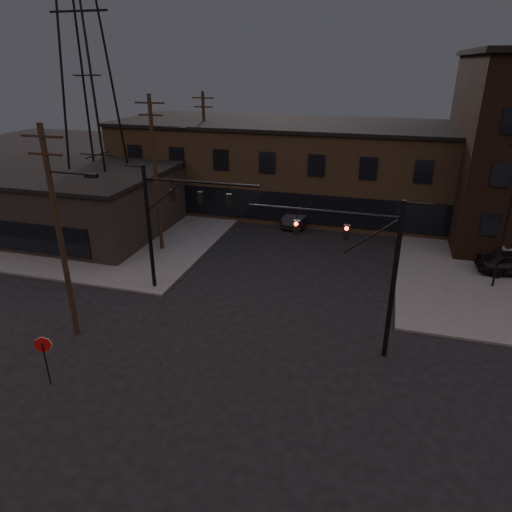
% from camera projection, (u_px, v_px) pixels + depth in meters
% --- Properties ---
extents(ground, '(140.00, 140.00, 0.00)m').
position_uv_depth(ground, '(232.00, 388.00, 20.44)').
color(ground, black).
rests_on(ground, ground).
extents(sidewalk_nw, '(30.00, 30.00, 0.15)m').
position_uv_depth(sidewalk_nw, '(95.00, 208.00, 45.46)').
color(sidewalk_nw, '#474744').
rests_on(sidewalk_nw, ground).
extents(building_row, '(40.00, 12.00, 8.00)m').
position_uv_depth(building_row, '(326.00, 169.00, 43.61)').
color(building_row, brown).
rests_on(building_row, ground).
extents(building_left, '(16.00, 12.00, 5.00)m').
position_uv_depth(building_left, '(69.00, 202.00, 38.70)').
color(building_left, black).
rests_on(building_left, ground).
extents(traffic_signal_near, '(7.12, 0.24, 8.00)m').
position_uv_depth(traffic_signal_near, '(370.00, 262.00, 21.11)').
color(traffic_signal_near, black).
rests_on(traffic_signal_near, ground).
extents(traffic_signal_far, '(7.12, 0.24, 8.00)m').
position_uv_depth(traffic_signal_far, '(167.00, 216.00, 27.25)').
color(traffic_signal_far, black).
rests_on(traffic_signal_far, ground).
extents(stop_sign, '(0.72, 0.33, 2.48)m').
position_uv_depth(stop_sign, '(44.00, 350.00, 20.01)').
color(stop_sign, black).
rests_on(stop_sign, ground).
extents(utility_pole_near, '(3.70, 0.28, 11.00)m').
position_uv_depth(utility_pole_near, '(60.00, 231.00, 22.31)').
color(utility_pole_near, black).
rests_on(utility_pole_near, ground).
extents(utility_pole_mid, '(3.70, 0.28, 11.50)m').
position_uv_depth(utility_pole_mid, '(156.00, 172.00, 33.07)').
color(utility_pole_mid, black).
rests_on(utility_pole_mid, ground).
extents(utility_pole_far, '(2.20, 0.28, 11.00)m').
position_uv_depth(utility_pole_far, '(205.00, 148.00, 44.07)').
color(utility_pole_far, black).
rests_on(utility_pole_far, ground).
extents(transmission_tower, '(7.00, 7.00, 25.00)m').
position_uv_depth(transmission_tower, '(87.00, 75.00, 36.03)').
color(transmission_tower, black).
rests_on(transmission_tower, ground).
extents(lot_light_a, '(1.50, 0.28, 9.14)m').
position_uv_depth(lot_light_a, '(510.00, 206.00, 27.33)').
color(lot_light_a, black).
rests_on(lot_light_a, ground).
extents(car_crossing, '(2.85, 5.49, 1.72)m').
position_uv_depth(car_crossing, '(301.00, 215.00, 40.82)').
color(car_crossing, black).
rests_on(car_crossing, ground).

